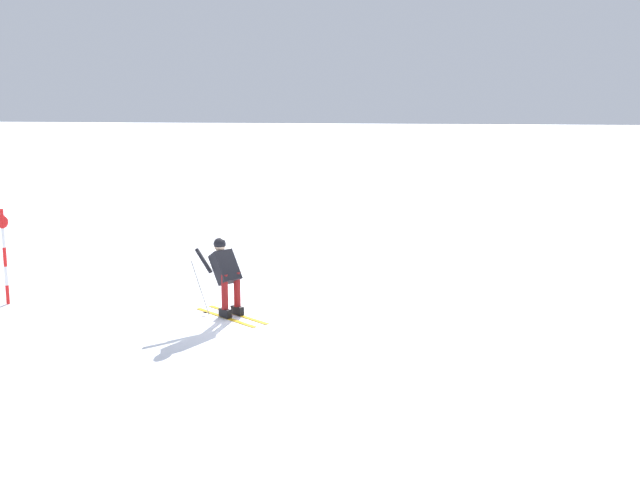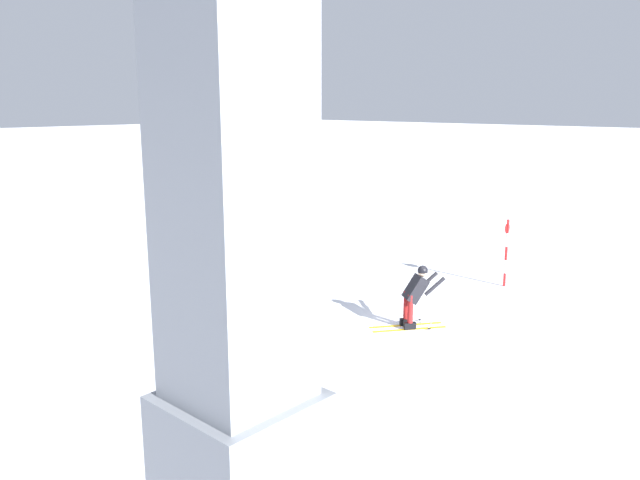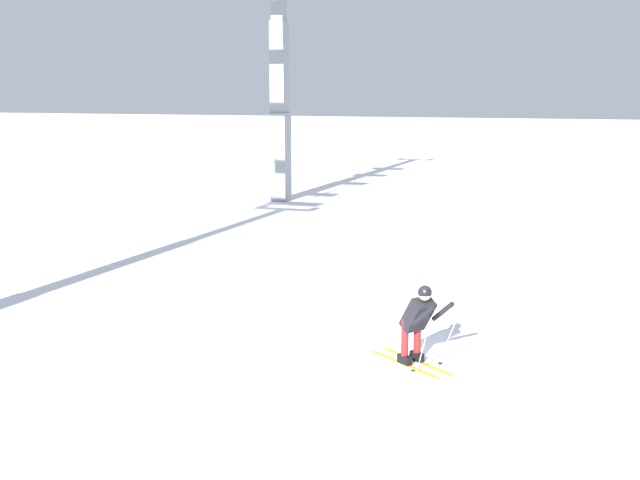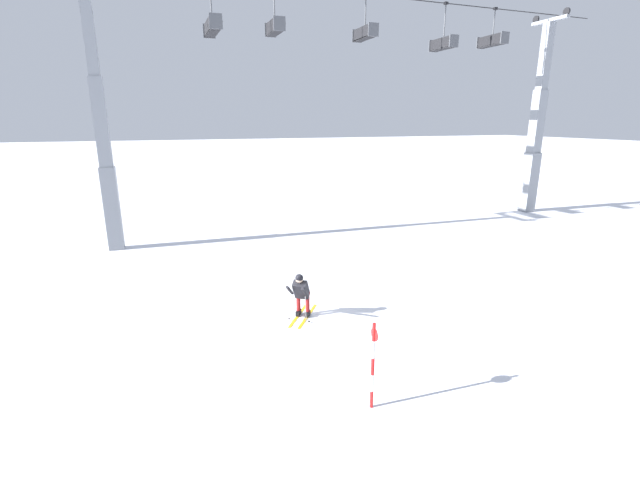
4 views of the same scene
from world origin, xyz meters
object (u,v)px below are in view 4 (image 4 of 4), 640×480
object	(u,v)px
lift_tower_near	(103,138)
chairlift_seat_middle	(364,33)
chairlift_seat_fourth	(442,43)
lift_tower_far	(535,134)
chairlift_seat_second	(273,26)
trail_marker_pole	(373,363)
skier_carving_main	(301,292)
chairlift_seat_farthest	(491,40)
chairlift_seat_nearest	(211,26)

from	to	relation	value
lift_tower_near	chairlift_seat_middle	distance (m)	13.73
lift_tower_near	chairlift_seat_fourth	distance (m)	18.22
lift_tower_far	chairlift_seat_second	world-z (taller)	lift_tower_far
lift_tower_far	chairlift_seat_second	bearing A→B (deg)	180.00
chairlift_seat_second	chairlift_seat_middle	world-z (taller)	same
chairlift_seat_middle	trail_marker_pole	distance (m)	18.76
skier_carving_main	trail_marker_pole	bearing A→B (deg)	-89.27
lift_tower_near	skier_carving_main	bearing A→B (deg)	-60.15
lift_tower_far	chairlift_seat_farthest	xyz separation A→B (m)	(-4.22, 0.00, 5.28)
chairlift_seat_middle	chairlift_seat_second	bearing A→B (deg)	180.00
lift_tower_far	chairlift_seat_fourth	xyz separation A→B (m)	(-7.56, 0.00, 4.97)
chairlift_seat_nearest	lift_tower_far	bearing A→B (deg)	0.00
lift_tower_near	chairlift_seat_fourth	xyz separation A→B (m)	(17.55, 0.00, 4.88)
lift_tower_near	chairlift_seat_middle	xyz separation A→B (m)	(12.74, 0.00, 5.11)
lift_tower_near	trail_marker_pole	bearing A→B (deg)	-68.23
lift_tower_far	chairlift_seat_fourth	size ratio (longest dim) A/B	5.08
lift_tower_far	chairlift_seat_nearest	distance (m)	20.69
chairlift_seat_farthest	trail_marker_pole	xyz separation A→B (m)	(-14.95, -14.88, -9.27)
lift_tower_near	chairlift_seat_farthest	xyz separation A→B (m)	(20.89, 0.00, 5.20)
chairlift_seat_second	chairlift_seat_fourth	distance (m)	9.59
chairlift_seat_nearest	chairlift_seat_second	world-z (taller)	same
lift_tower_far	chairlift_seat_nearest	bearing A→B (deg)	180.00
lift_tower_far	chairlift_seat_farthest	world-z (taller)	lift_tower_far
skier_carving_main	lift_tower_near	size ratio (longest dim) A/B	0.14
lift_tower_near	chairlift_seat_second	world-z (taller)	lift_tower_near
chairlift_seat_farthest	chairlift_seat_middle	bearing A→B (deg)	-180.00
chairlift_seat_middle	trail_marker_pole	size ratio (longest dim) A/B	1.10
trail_marker_pole	lift_tower_near	bearing A→B (deg)	111.77
skier_carving_main	chairlift_seat_second	world-z (taller)	chairlift_seat_second
chairlift_seat_nearest	chairlift_seat_second	xyz separation A→B (m)	(2.94, 0.00, 0.19)
trail_marker_pole	chairlift_seat_middle	bearing A→B (deg)	65.45
skier_carving_main	chairlift_seat_farthest	size ratio (longest dim) A/B	0.84
chairlift_seat_middle	chairlift_seat_fourth	bearing A→B (deg)	0.00
skier_carving_main	chairlift_seat_fourth	size ratio (longest dim) A/B	0.72
chairlift_seat_second	chairlift_seat_middle	xyz separation A→B (m)	(4.77, 0.00, 0.02)
chairlift_seat_farthest	chairlift_seat_second	bearing A→B (deg)	-180.00
lift_tower_near	chairlift_seat_farthest	size ratio (longest dim) A/B	5.94
skier_carving_main	chairlift_seat_second	xyz separation A→B (m)	(2.08, 10.25, 9.35)
lift_tower_far	chairlift_seat_nearest	size ratio (longest dim) A/B	5.02
lift_tower_far	chairlift_seat_fourth	world-z (taller)	lift_tower_far
skier_carving_main	chairlift_seat_fourth	bearing A→B (deg)	41.31
lift_tower_far	trail_marker_pole	bearing A→B (deg)	-142.18
lift_tower_near	chairlift_seat_second	bearing A→B (deg)	0.00
chairlift_seat_nearest	skier_carving_main	bearing A→B (deg)	-85.21
chairlift_seat_farthest	chairlift_seat_nearest	bearing A→B (deg)	-180.00
chairlift_seat_middle	chairlift_seat_fourth	distance (m)	4.82
chairlift_seat_fourth	chairlift_seat_farthest	distance (m)	3.35
skier_carving_main	chairlift_seat_middle	distance (m)	15.49
lift_tower_near	lift_tower_far	size ratio (longest dim) A/B	1.00
chairlift_seat_nearest	chairlift_seat_fourth	xyz separation A→B (m)	(12.53, 0.00, -0.01)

